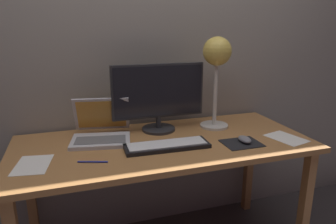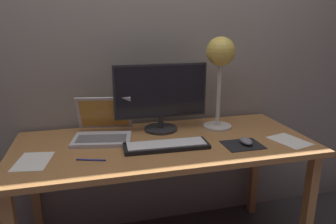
% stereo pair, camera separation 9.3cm
% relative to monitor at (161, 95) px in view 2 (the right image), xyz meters
% --- Properties ---
extents(back_wall, '(4.80, 0.06, 2.60)m').
position_rel_monitor_xyz_m(back_wall, '(-0.02, 0.21, 0.34)').
color(back_wall, gray).
rests_on(back_wall, ground).
extents(desk, '(1.60, 0.70, 0.74)m').
position_rel_monitor_xyz_m(desk, '(-0.02, -0.19, -0.30)').
color(desk, '#A8703D').
rests_on(desk, ground).
extents(monitor, '(0.55, 0.20, 0.40)m').
position_rel_monitor_xyz_m(monitor, '(0.00, 0.00, 0.00)').
color(monitor, '#28282B').
rests_on(monitor, desk).
extents(keyboard_main, '(0.44, 0.15, 0.03)m').
position_rel_monitor_xyz_m(keyboard_main, '(-0.04, -0.28, -0.21)').
color(keyboard_main, black).
rests_on(keyboard_main, desk).
extents(laptop, '(0.36, 0.34, 0.22)m').
position_rel_monitor_xyz_m(laptop, '(-0.34, -0.03, -0.16)').
color(laptop, silver).
rests_on(laptop, desk).
extents(desk_lamp, '(0.17, 0.17, 0.55)m').
position_rel_monitor_xyz_m(desk_lamp, '(0.35, -0.04, 0.20)').
color(desk_lamp, beige).
rests_on(desk_lamp, desk).
extents(mousepad, '(0.20, 0.16, 0.00)m').
position_rel_monitor_xyz_m(mousepad, '(0.36, -0.34, -0.22)').
color(mousepad, black).
rests_on(mousepad, desk).
extents(mouse, '(0.06, 0.10, 0.03)m').
position_rel_monitor_xyz_m(mouse, '(0.38, -0.34, -0.20)').
color(mouse, slate).
rests_on(mouse, mousepad).
extents(paper_sheet_near_mouse, '(0.20, 0.24, 0.00)m').
position_rel_monitor_xyz_m(paper_sheet_near_mouse, '(0.64, -0.35, -0.22)').
color(paper_sheet_near_mouse, white).
rests_on(paper_sheet_near_mouse, desk).
extents(paper_sheet_by_keyboard, '(0.18, 0.23, 0.00)m').
position_rel_monitor_xyz_m(paper_sheet_by_keyboard, '(-0.68, -0.29, -0.22)').
color(paper_sheet_by_keyboard, white).
rests_on(paper_sheet_by_keyboard, desk).
extents(pen, '(0.14, 0.05, 0.01)m').
position_rel_monitor_xyz_m(pen, '(-0.42, -0.34, -0.21)').
color(pen, '#2633A5').
rests_on(pen, desk).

